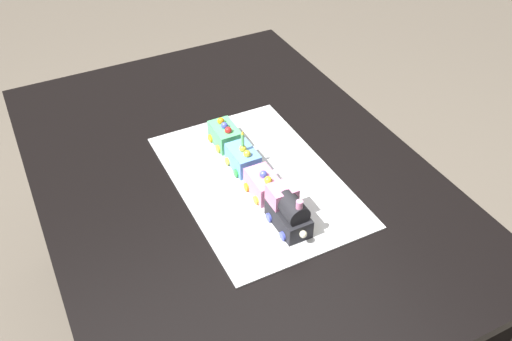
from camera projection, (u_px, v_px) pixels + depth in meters
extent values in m
plane|color=#6B6054|center=(237.00, 327.00, 1.98)|extent=(8.00, 8.00, 0.00)
cube|color=black|center=(231.00, 173.00, 1.51)|extent=(1.40, 1.00, 0.03)
cube|color=black|center=(264.00, 122.00, 2.34)|extent=(0.07, 0.07, 0.71)
cube|color=black|center=(52.00, 184.00, 2.03)|extent=(0.07, 0.07, 0.71)
cube|color=silver|center=(256.00, 180.00, 1.46)|extent=(0.60, 0.40, 0.00)
cube|color=#232328|center=(288.00, 218.00, 1.32)|extent=(0.12, 0.06, 0.05)
cylinder|color=#232328|center=(292.00, 208.00, 1.28)|extent=(0.07, 0.05, 0.05)
cube|color=pink|center=(282.00, 194.00, 1.31)|extent=(0.06, 0.06, 0.04)
cylinder|color=pink|center=(299.00, 206.00, 1.24)|extent=(0.02, 0.02, 0.03)
sphere|color=#F4EFCC|center=(303.00, 234.00, 1.26)|extent=(0.02, 0.02, 0.02)
cylinder|color=yellow|center=(308.00, 226.00, 1.31)|extent=(0.02, 0.01, 0.02)
cylinder|color=#4C59D8|center=(294.00, 208.00, 1.36)|extent=(0.02, 0.01, 0.02)
cylinder|color=#4C59D8|center=(282.00, 236.00, 1.29)|extent=(0.02, 0.01, 0.02)
cylinder|color=#4C59D8|center=(268.00, 218.00, 1.34)|extent=(0.02, 0.01, 0.02)
cube|color=pink|center=(263.00, 184.00, 1.40)|extent=(0.10, 0.06, 0.06)
cylinder|color=red|center=(281.00, 192.00, 1.41)|extent=(0.02, 0.01, 0.02)
cylinder|color=green|center=(271.00, 179.00, 1.45)|extent=(0.02, 0.01, 0.02)
cylinder|color=yellow|center=(256.00, 200.00, 1.38)|extent=(0.02, 0.01, 0.02)
cylinder|color=orange|center=(246.00, 187.00, 1.42)|extent=(0.02, 0.01, 0.02)
sphere|color=#4C59D8|center=(263.00, 174.00, 1.38)|extent=(0.02, 0.02, 0.02)
sphere|color=yellow|center=(268.00, 180.00, 1.36)|extent=(0.02, 0.02, 0.02)
cube|color=#669EEA|center=(243.00, 159.00, 1.48)|extent=(0.10, 0.06, 0.06)
cylinder|color=#D84CB2|center=(260.00, 165.00, 1.49)|extent=(0.02, 0.01, 0.02)
cylinder|color=green|center=(250.00, 154.00, 1.53)|extent=(0.02, 0.01, 0.02)
cylinder|color=green|center=(235.00, 173.00, 1.46)|extent=(0.02, 0.01, 0.02)
cylinder|color=yellow|center=(227.00, 162.00, 1.50)|extent=(0.02, 0.01, 0.02)
sphere|color=yellow|center=(243.00, 149.00, 1.46)|extent=(0.02, 0.02, 0.02)
sphere|color=yellow|center=(247.00, 154.00, 1.44)|extent=(0.02, 0.02, 0.02)
cube|color=#59CC7A|center=(225.00, 135.00, 1.56)|extent=(0.10, 0.06, 0.06)
cylinder|color=#D84CB2|center=(241.00, 142.00, 1.57)|extent=(0.02, 0.01, 0.02)
cylinder|color=orange|center=(232.00, 132.00, 1.61)|extent=(0.02, 0.01, 0.02)
cylinder|color=yellow|center=(217.00, 149.00, 1.54)|extent=(0.02, 0.01, 0.02)
cylinder|color=orange|center=(210.00, 138.00, 1.58)|extent=(0.02, 0.01, 0.02)
sphere|color=red|center=(228.00, 130.00, 1.53)|extent=(0.02, 0.02, 0.02)
sphere|color=orange|center=(221.00, 121.00, 1.56)|extent=(0.02, 0.02, 0.02)
sphere|color=#4C59D8|center=(224.00, 126.00, 1.54)|extent=(0.02, 0.02, 0.02)
cylinder|color=#66D872|center=(243.00, 140.00, 1.44)|extent=(0.01, 0.01, 0.04)
cone|color=yellow|center=(243.00, 132.00, 1.43)|extent=(0.01, 0.01, 0.01)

